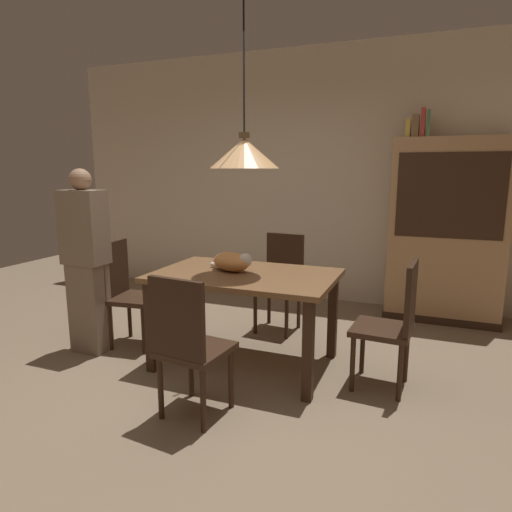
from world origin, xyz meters
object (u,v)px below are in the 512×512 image
at_px(chair_near_front, 188,342).
at_px(hutch_bookcase, 446,235).
at_px(chair_far_back, 281,278).
at_px(chair_right_side, 394,320).
at_px(pendant_lamp, 244,153).
at_px(person_standing, 86,263).
at_px(cat_sleeping, 233,262).
at_px(book_green_slim, 428,124).
at_px(dining_table, 245,286).
at_px(book_red_tall, 423,123).
at_px(chair_left_side, 126,289).
at_px(book_yellow_short, 408,129).
at_px(book_brown_thick, 416,127).

relative_size(chair_near_front, hutch_bookcase, 0.50).
xyz_separation_m(chair_far_back, chair_right_side, (1.12, -0.88, 0.00)).
distance_m(pendant_lamp, person_standing, 1.62).
relative_size(cat_sleeping, pendant_lamp, 0.31).
distance_m(chair_far_back, person_standing, 1.77).
bearing_deg(chair_near_front, cat_sleeping, 96.86).
distance_m(pendant_lamp, book_green_slim, 2.17).
distance_m(dining_table, book_red_tall, 2.51).
bearing_deg(chair_left_side, cat_sleeping, 2.16).
xyz_separation_m(book_green_slim, person_standing, (-2.57, -2.00, -1.20)).
bearing_deg(chair_left_side, person_standing, -132.57).
xyz_separation_m(chair_right_side, book_green_slim, (0.10, 1.76, 1.47)).
height_order(book_yellow_short, book_brown_thick, book_brown_thick).
relative_size(chair_right_side, book_red_tall, 3.32).
distance_m(chair_far_back, chair_near_front, 1.76).
bearing_deg(chair_near_front, dining_table, 89.44).
bearing_deg(chair_left_side, dining_table, 0.47).
bearing_deg(hutch_bookcase, chair_right_side, -101.09).
bearing_deg(book_brown_thick, book_red_tall, 0.00).
xyz_separation_m(hutch_bookcase, book_red_tall, (-0.29, 0.00, 1.10)).
bearing_deg(chair_near_front, person_standing, 154.38).
xyz_separation_m(book_yellow_short, book_green_slim, (0.19, 0.00, 0.04)).
relative_size(chair_far_back, chair_near_front, 1.00).
xyz_separation_m(dining_table, book_green_slim, (1.23, 1.76, 1.33)).
height_order(dining_table, book_red_tall, book_red_tall).
bearing_deg(cat_sleeping, book_red_tall, 53.05).
relative_size(chair_left_side, person_standing, 0.60).
bearing_deg(book_red_tall, pendant_lamp, -123.93).
bearing_deg(pendant_lamp, cat_sleeping, 166.20).
bearing_deg(book_yellow_short, chair_near_front, -111.81).
xyz_separation_m(chair_near_front, cat_sleeping, (-0.11, 0.91, 0.32)).
height_order(chair_far_back, chair_near_front, same).
xyz_separation_m(pendant_lamp, book_green_slim, (1.23, 1.76, 0.32)).
distance_m(pendant_lamp, hutch_bookcase, 2.42).
relative_size(pendant_lamp, hutch_bookcase, 0.70).
distance_m(cat_sleeping, book_red_tall, 2.45).
xyz_separation_m(dining_table, chair_near_front, (-0.01, -0.88, -0.14)).
xyz_separation_m(chair_far_back, book_red_tall, (1.18, 0.88, 1.48)).
bearing_deg(book_yellow_short, hutch_bookcase, -0.20).
distance_m(cat_sleeping, book_green_slim, 2.48).
bearing_deg(book_red_tall, dining_table, -123.93).
xyz_separation_m(book_red_tall, person_standing, (-2.52, -2.00, -1.21)).
height_order(dining_table, book_yellow_short, book_yellow_short).
distance_m(dining_table, chair_left_side, 1.14).
distance_m(chair_left_side, person_standing, 0.41).
bearing_deg(dining_table, chair_right_side, -0.28).
relative_size(cat_sleeping, book_red_tall, 1.45).
distance_m(hutch_bookcase, book_brown_thick, 1.13).
xyz_separation_m(chair_far_back, chair_near_front, (-0.01, -1.76, 0.00)).
bearing_deg(chair_far_back, chair_left_side, -141.95).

